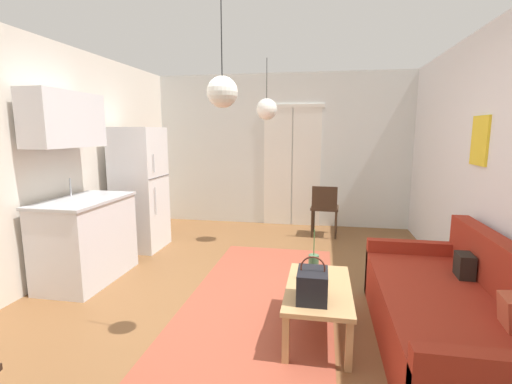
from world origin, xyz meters
name	(u,v)px	position (x,y,z in m)	size (l,w,h in m)	color
ground_plane	(236,319)	(0.00, 0.00, -0.05)	(4.94, 7.29, 0.10)	brown
wall_back	(281,151)	(0.01, 3.39, 1.29)	(4.54, 0.13, 2.60)	silver
wall_left	(8,166)	(-2.22, 0.00, 1.30)	(0.12, 6.89, 2.60)	silver
area_rug	(259,301)	(0.16, 0.29, 0.01)	(1.39, 3.22, 0.01)	#9E4733
couch	(457,318)	(1.73, -0.27, 0.27)	(0.92, 1.98, 0.84)	maroon
coffee_table	(318,293)	(0.73, -0.17, 0.35)	(0.51, 0.98, 0.40)	tan
bamboo_vase	(313,267)	(0.68, -0.04, 0.51)	(0.08, 0.08, 0.44)	#47704C
handbag	(312,285)	(0.68, -0.42, 0.52)	(0.22, 0.29, 0.33)	black
refrigerator	(140,189)	(-1.76, 1.65, 0.84)	(0.61, 0.64, 1.68)	white
kitchen_counter	(82,213)	(-1.83, 0.49, 0.76)	(0.64, 1.10, 2.04)	silver
accent_chair	(325,207)	(0.78, 2.67, 0.47)	(0.44, 0.42, 0.81)	#382619
pendant_lamp_near	(222,92)	(0.04, -0.51, 1.89)	(0.21, 0.21, 0.82)	black
pendant_lamp_far	(267,109)	(-0.05, 2.07, 1.93)	(0.29, 0.29, 0.82)	black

